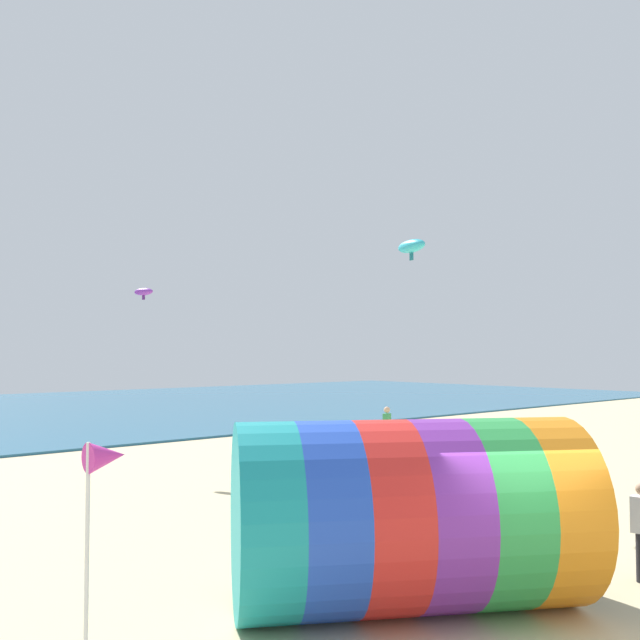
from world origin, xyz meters
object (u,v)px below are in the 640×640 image
at_px(kite_cyan_parafoil, 411,246).
at_px(bystander_near_water, 387,430).
at_px(giant_inflatable_tube, 409,515).
at_px(beach_flag, 105,469).
at_px(kite_purple_parafoil, 144,292).

bearing_deg(kite_cyan_parafoil, bystander_near_water, 48.16).
distance_m(giant_inflatable_tube, beach_flag, 4.80).
height_order(giant_inflatable_tube, bystander_near_water, giant_inflatable_tube).
distance_m(giant_inflatable_tube, kite_purple_parafoil, 16.51).
xyz_separation_m(giant_inflatable_tube, beach_flag, (-4.64, 0.55, 1.12)).
bearing_deg(beach_flag, giant_inflatable_tube, -6.74).
distance_m(kite_cyan_parafoil, kite_purple_parafoil, 10.24).
relative_size(kite_purple_parafoil, bystander_near_water, 0.49).
height_order(kite_purple_parafoil, beach_flag, kite_purple_parafoil).
relative_size(giant_inflatable_tube, bystander_near_water, 3.28).
xyz_separation_m(giant_inflatable_tube, kite_purple_parafoil, (3.60, 15.45, 4.59)).
distance_m(kite_cyan_parafoil, bystander_near_water, 9.89).
bearing_deg(kite_purple_parafoil, giant_inflatable_tube, -103.12).
bearing_deg(beach_flag, kite_cyan_parafoil, 24.58).
bearing_deg(kite_cyan_parafoil, beach_flag, -155.42).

